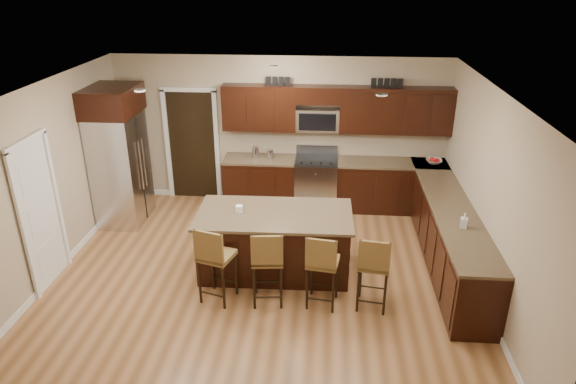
# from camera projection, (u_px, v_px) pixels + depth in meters

# --- Properties ---
(floor) EXTENTS (6.00, 6.00, 0.00)m
(floor) POSITION_uv_depth(u_px,v_px,m) (263.00, 277.00, 7.39)
(floor) COLOR #9D6A3E
(floor) RESTS_ON ground
(ceiling) EXTENTS (6.00, 6.00, 0.00)m
(ceiling) POSITION_uv_depth(u_px,v_px,m) (259.00, 91.00, 6.30)
(ceiling) COLOR silver
(ceiling) RESTS_ON wall_back
(wall_back) EXTENTS (6.00, 0.00, 6.00)m
(wall_back) POSITION_uv_depth(u_px,v_px,m) (280.00, 131.00, 9.35)
(wall_back) COLOR tan
(wall_back) RESTS_ON floor
(wall_left) EXTENTS (0.00, 5.50, 5.50)m
(wall_left) POSITION_uv_depth(u_px,v_px,m) (45.00, 184.00, 7.06)
(wall_left) COLOR tan
(wall_left) RESTS_ON floor
(wall_right) EXTENTS (0.00, 5.50, 5.50)m
(wall_right) POSITION_uv_depth(u_px,v_px,m) (491.00, 199.00, 6.63)
(wall_right) COLOR tan
(wall_right) RESTS_ON floor
(base_cabinets) EXTENTS (4.02, 3.96, 0.92)m
(base_cabinets) POSITION_uv_depth(u_px,v_px,m) (389.00, 209.00, 8.39)
(base_cabinets) COLOR black
(base_cabinets) RESTS_ON floor
(upper_cabinets) EXTENTS (4.00, 0.33, 0.80)m
(upper_cabinets) POSITION_uv_depth(u_px,v_px,m) (339.00, 108.00, 8.93)
(upper_cabinets) COLOR black
(upper_cabinets) RESTS_ON wall_back
(range) EXTENTS (0.76, 0.64, 1.11)m
(range) POSITION_uv_depth(u_px,v_px,m) (316.00, 183.00, 9.39)
(range) COLOR silver
(range) RESTS_ON floor
(microwave) EXTENTS (0.76, 0.31, 0.40)m
(microwave) POSITION_uv_depth(u_px,v_px,m) (318.00, 120.00, 9.06)
(microwave) COLOR silver
(microwave) RESTS_ON upper_cabinets
(doorway) EXTENTS (0.85, 0.03, 2.06)m
(doorway) POSITION_uv_depth(u_px,v_px,m) (192.00, 146.00, 9.59)
(doorway) COLOR black
(doorway) RESTS_ON floor
(pantry_door) EXTENTS (0.03, 0.80, 2.04)m
(pantry_door) POSITION_uv_depth(u_px,v_px,m) (40.00, 216.00, 6.92)
(pantry_door) COLOR white
(pantry_door) RESTS_ON floor
(letter_decor) EXTENTS (2.20, 0.03, 0.15)m
(letter_decor) POSITION_uv_depth(u_px,v_px,m) (331.00, 82.00, 8.76)
(letter_decor) COLOR black
(letter_decor) RESTS_ON upper_cabinets
(island) EXTENTS (2.21, 1.19, 0.92)m
(island) POSITION_uv_depth(u_px,v_px,m) (275.00, 244.00, 7.41)
(island) COLOR black
(island) RESTS_ON floor
(stool_left) EXTENTS (0.51, 0.51, 1.10)m
(stool_left) POSITION_uv_depth(u_px,v_px,m) (214.00, 257.00, 6.59)
(stool_left) COLOR olive
(stool_left) RESTS_ON floor
(stool_mid) EXTENTS (0.44, 0.44, 1.08)m
(stool_mid) POSITION_uv_depth(u_px,v_px,m) (267.00, 260.00, 6.54)
(stool_mid) COLOR olive
(stool_mid) RESTS_ON floor
(stool_right) EXTENTS (0.45, 0.45, 1.06)m
(stool_right) POSITION_uv_depth(u_px,v_px,m) (322.00, 263.00, 6.50)
(stool_right) COLOR olive
(stool_right) RESTS_ON floor
(refrigerator) EXTENTS (0.79, 1.01, 2.35)m
(refrigerator) POSITION_uv_depth(u_px,v_px,m) (119.00, 155.00, 8.60)
(refrigerator) COLOR silver
(refrigerator) RESTS_ON floor
(floor_mat) EXTENTS (0.82, 0.56, 0.01)m
(floor_mat) POSITION_uv_depth(u_px,v_px,m) (304.00, 232.00, 8.63)
(floor_mat) COLOR brown
(floor_mat) RESTS_ON floor
(fruit_bowl) EXTENTS (0.30, 0.30, 0.07)m
(fruit_bowl) POSITION_uv_depth(u_px,v_px,m) (434.00, 161.00, 9.04)
(fruit_bowl) COLOR silver
(fruit_bowl) RESTS_ON base_cabinets
(soap_bottle) EXTENTS (0.12, 0.12, 0.21)m
(soap_bottle) POSITION_uv_depth(u_px,v_px,m) (464.00, 221.00, 6.78)
(soap_bottle) COLOR #B2B2B2
(soap_bottle) RESTS_ON base_cabinets
(canister_tall) EXTENTS (0.12, 0.12, 0.21)m
(canister_tall) POSITION_uv_depth(u_px,v_px,m) (256.00, 153.00, 9.24)
(canister_tall) COLOR silver
(canister_tall) RESTS_ON base_cabinets
(canister_short) EXTENTS (0.11, 0.11, 0.17)m
(canister_short) POSITION_uv_depth(u_px,v_px,m) (270.00, 154.00, 9.23)
(canister_short) COLOR silver
(canister_short) RESTS_ON base_cabinets
(island_jar) EXTENTS (0.10, 0.10, 0.10)m
(island_jar) POSITION_uv_depth(u_px,v_px,m) (239.00, 209.00, 7.23)
(island_jar) COLOR white
(island_jar) RESTS_ON island
(stool_extra) EXTENTS (0.45, 0.45, 1.06)m
(stool_extra) POSITION_uv_depth(u_px,v_px,m) (374.00, 265.00, 6.45)
(stool_extra) COLOR olive
(stool_extra) RESTS_ON floor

